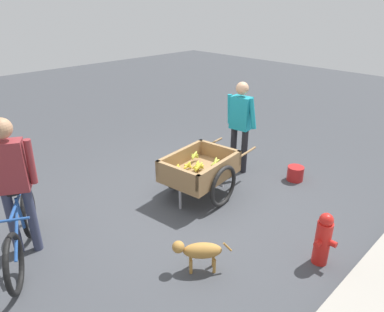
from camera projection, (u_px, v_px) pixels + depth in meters
The scene contains 8 objects.
ground_plane at pixel (187, 204), 5.37m from camera, with size 24.00×24.00×0.00m, color #3D3F44.
fruit_cart at pixel (200, 171), 5.41m from camera, with size 1.73×1.02×0.72m.
vendor_person at pixel (241, 120), 6.02m from camera, with size 0.24×0.58×1.60m.
bicycle at pixel (22, 234), 4.11m from camera, with size 0.87×1.47×0.85m.
cyclist_person at pixel (12, 176), 3.97m from camera, with size 0.46×0.34×1.71m.
dog at pixel (199, 251), 3.97m from camera, with size 0.53×0.48×0.40m.
fire_hydrant at pixel (323, 239), 4.06m from camera, with size 0.25×0.25×0.67m.
plastic_bucket at pixel (295, 173), 6.02m from camera, with size 0.27×0.27×0.24m, color #B21E1E.
Camera 1 is at (3.17, 3.34, 2.86)m, focal length 33.18 mm.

